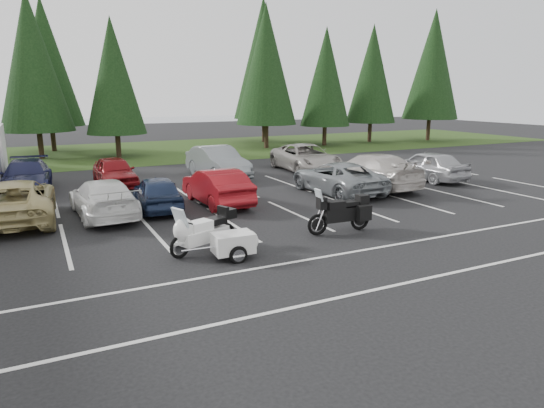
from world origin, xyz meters
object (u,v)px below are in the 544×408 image
Objects in this scene: car_far_4 at (306,158)px; cargo_trailer at (233,246)px; car_near_7 at (371,171)px; car_far_1 at (26,176)px; car_far_2 at (115,172)px; car_near_4 at (157,193)px; touring_motorcycle at (204,227)px; car_near_3 at (103,198)px; car_near_5 at (217,186)px; car_near_2 at (16,201)px; car_far_3 at (218,162)px; adventure_motorcycle at (339,210)px; car_near_6 at (337,178)px; car_near_8 at (427,165)px.

cargo_trailer is (-9.51, -12.39, -0.42)m from car_far_4.
car_near_7 reaches higher than car_far_4.
car_far_1 reaches higher than car_far_2.
car_far_4 is 15.63m from cargo_trailer.
car_far_2 is at bearing 98.05° from cargo_trailer.
touring_motorcycle is at bearing 94.60° from car_near_4.
car_far_4 is (10.02, 5.69, 0.11)m from car_near_4.
car_far_4 is at bearing -156.86° from car_near_3.
car_near_7 reaches higher than car_near_5.
car_near_2 is 0.96× the size of car_far_4.
touring_motorcycle reaches higher than cargo_trailer.
car_near_5 is at bearing -177.79° from car_near_4.
car_far_1 is (-4.59, 6.19, 0.05)m from car_near_4.
car_far_1 is at bearing -43.86° from car_near_5.
car_near_7 reaches higher than car_far_2.
car_far_2 is at bearing -1.32° from car_far_1.
car_far_1 is at bearing 172.23° from car_far_2.
car_near_5 reaches higher than car_near_3.
car_far_4 is at bearing 54.91° from cargo_trailer.
car_near_2 is at bearing -155.56° from car_far_4.
car_near_2 is 11.13m from car_far_3.
adventure_motorcycle is at bearing 43.13° from car_near_7.
car_near_5 is at bearing -1.78° from car_near_7.
car_near_6 is at bearing 41.88° from cargo_trailer.
adventure_motorcycle reaches higher than car_near_3.
car_near_7 is at bearing -18.14° from car_far_1.
car_near_4 is 1.56× the size of adventure_motorcycle.
car_far_2 is (-11.02, 5.82, -0.11)m from car_near_7.
car_far_2 is 2.64× the size of cargo_trailer.
car_far_2 is at bearing 117.08° from adventure_motorcycle.
car_near_6 is 3.24× the size of cargo_trailer.
car_far_3 is 1.99× the size of adventure_motorcycle.
car_near_7 is 1.12× the size of car_far_3.
car_near_7 is at bearing 8.00° from touring_motorcycle.
car_near_2 is at bearing -4.61° from car_near_6.
car_far_2 is 1.65× the size of adventure_motorcycle.
car_far_1 is (-2.55, 6.43, 0.03)m from car_near_3.
car_near_2 is at bearing -3.57° from car_near_8.
cargo_trailer is at bearing -63.88° from car_far_1.
adventure_motorcycle is (9.16, -12.05, 0.05)m from car_far_1.
car_far_3 reaches higher than car_far_4.
car_near_3 is 0.85× the size of car_far_4.
car_near_5 reaches higher than cargo_trailer.
car_far_1 is at bearing -20.80° from car_near_8.
cargo_trailer is at bearing 71.86° from car_near_5.
adventure_motorcycle reaches higher than car_far_2.
car_near_6 is at bearing -37.22° from car_far_2.
car_far_1 is at bearing 174.23° from car_far_3.
adventure_motorcycle reaches higher than car_near_2.
car_far_4 is (14.93, 5.35, 0.03)m from car_near_2.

